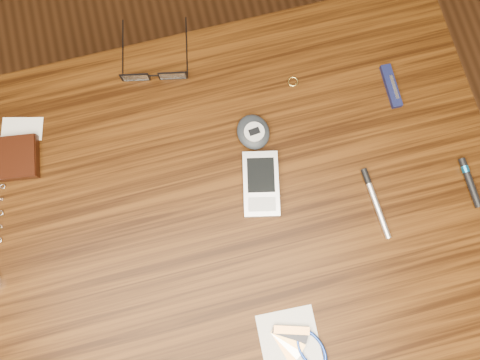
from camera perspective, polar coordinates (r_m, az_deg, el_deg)
The scene contains 11 objects.
ground at distance 1.57m, azimuth -1.07°, elevation -7.53°, with size 3.80×3.80×0.00m, color #472814.
desk at distance 0.93m, azimuth -1.81°, elevation -4.60°, with size 1.00×0.70×0.75m.
wallet_and_card at distance 0.93m, azimuth -26.19°, elevation 2.44°, with size 0.12×0.13×0.02m.
eyeglasses at distance 0.90m, azimuth -10.44°, elevation 12.71°, with size 0.15×0.15×0.03m.
gold_ring at distance 0.89m, azimuth 6.47°, elevation 11.83°, with size 0.02×0.02×0.00m, color #DCBE5D.
pda_phone at distance 0.82m, azimuth 2.57°, elevation -0.49°, with size 0.09×0.13×0.02m.
pedometer at distance 0.84m, azimuth 1.63°, elevation 5.87°, with size 0.06×0.07×0.03m.
notepad_keys at distance 0.82m, azimuth 7.38°, elevation -19.37°, with size 0.12×0.11×0.01m.
pocket_knife at distance 0.92m, azimuth 17.94°, elevation 10.83°, with size 0.02×0.08×0.01m.
silver_pen at distance 0.85m, azimuth 16.01°, elevation -2.09°, with size 0.02×0.13×0.01m.
black_blue_pen at distance 0.92m, azimuth 26.19°, elevation -0.10°, with size 0.01×0.09×0.01m.
Camera 1 is at (0.00, -0.12, 1.57)m, focal length 35.00 mm.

